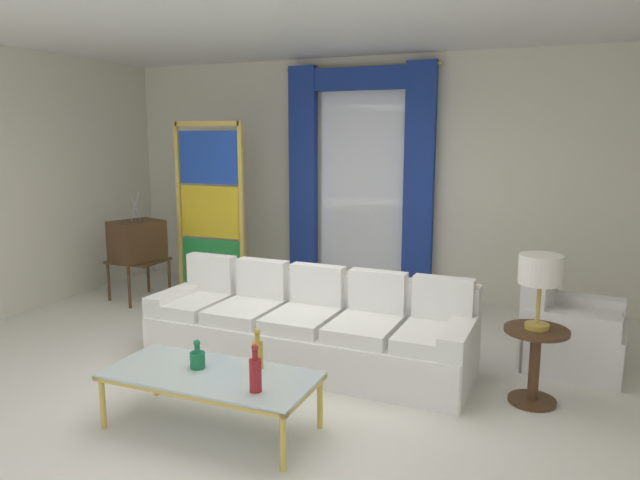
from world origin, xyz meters
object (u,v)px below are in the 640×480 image
Objects in this scene: stained_glass_divider at (210,215)px; bottle_crystal_tall at (197,358)px; bottle_blue_decanter at (258,353)px; couch_white_long at (310,329)px; round_side_table at (535,359)px; peacock_figurine at (232,292)px; armchair_white at (567,334)px; coffee_table at (211,377)px; table_lamp_brass at (541,273)px; vintage_tv at (137,242)px; bottle_amber_squat at (255,373)px.

bottle_crystal_tall is at bearing -58.92° from stained_glass_divider.
bottle_crystal_tall is (-0.40, -0.16, -0.04)m from bottle_blue_decanter.
couch_white_long is at bearing -36.42° from stained_glass_divider.
round_side_table is (3.90, -1.59, -0.70)m from stained_glass_divider.
couch_white_long is 4.94× the size of round_side_table.
bottle_crystal_tall reaches higher than peacock_figurine.
round_side_table is at bearing 31.19° from bottle_blue_decanter.
bottle_blue_decanter is 0.32× the size of armchair_white.
bottle_blue_decanter is (0.26, 0.20, 0.15)m from coffee_table.
peacock_figurine is at bearing 124.58° from bottle_blue_decanter.
table_lamp_brass is (-0.23, -0.91, 0.74)m from armchair_white.
vintage_tv is (-2.65, 2.47, 0.35)m from coffee_table.
couch_white_long reaches higher than round_side_table.
stained_glass_divider is at bearing 127.00° from bottle_amber_squat.
peacock_figurine is at bearing 174.99° from armchair_white.
bottle_crystal_tall reaches higher than coffee_table.
couch_white_long is 2.29m from armchair_white.
round_side_table is at bearing -3.80° from couch_white_long.
bottle_amber_squat is (0.29, -1.56, 0.23)m from couch_white_long.
peacock_figurine is at bearing 117.92° from coffee_table.
bottle_crystal_tall is 2.77m from peacock_figurine.
couch_white_long is at bearing -36.78° from peacock_figurine.
couch_white_long is 1.84m from peacock_figurine.
bottle_amber_squat is 0.35× the size of armchair_white.
stained_glass_divider is at bearing 170.71° from armchair_white.
stained_glass_divider reaches higher than couch_white_long.
vintage_tv is 1.41m from peacock_figurine.
bottle_amber_squat is at bearing -138.71° from table_lamp_brass.
armchair_white is 0.94m from round_side_table.
couch_white_long is 9.23× the size of bottle_amber_squat.
bottle_amber_squat is 4.05m from vintage_tv.
armchair_white is at bearing 51.52° from bottle_amber_squat.
bottle_blue_decanter is at bearing -84.17° from couch_white_long.
bottle_blue_decanter is 2.83m from peacock_figurine.
coffee_table is 2.60× the size of table_lamp_brass.
stained_glass_divider reaches higher than bottle_amber_squat.
bottle_amber_squat reaches higher than round_side_table.
vintage_tv is 2.26× the size of round_side_table.
bottle_blue_decanter is 0.13× the size of stained_glass_divider.
bottle_amber_squat is at bearing -138.71° from round_side_table.
armchair_white is at bearing 43.80° from coffee_table.
coffee_table is at bearing -62.08° from peacock_figurine.
stained_glass_divider is at bearing 144.67° from peacock_figurine.
armchair_white is at bearing -5.01° from peacock_figurine.
vintage_tv is at bearing -177.97° from peacock_figurine.
couch_white_long is at bearing -160.01° from armchair_white.
table_lamp_brass reaches higher than round_side_table.
bottle_amber_squat is at bearing -40.29° from vintage_tv.
table_lamp_brass is at bearing -104.35° from armchair_white.
table_lamp_brass reaches higher than peacock_figurine.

